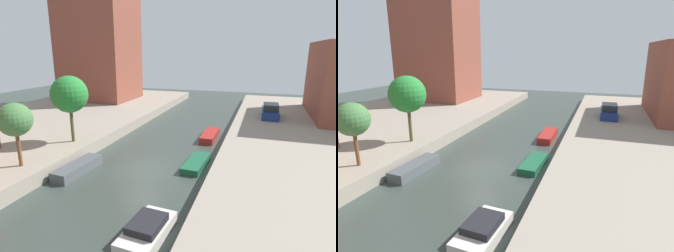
{
  "view_description": "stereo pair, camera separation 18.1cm",
  "coord_description": "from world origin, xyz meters",
  "views": [
    {
      "loc": [
        7.79,
        -17.05,
        8.22
      ],
      "look_at": [
        -0.42,
        7.0,
        1.41
      ],
      "focal_mm": 30.08,
      "sensor_mm": 36.0,
      "label": 1
    },
    {
      "loc": [
        7.97,
        -16.99,
        8.22
      ],
      "look_at": [
        -0.42,
        7.0,
        1.41
      ],
      "focal_mm": 30.08,
      "sensor_mm": 36.0,
      "label": 2
    }
  ],
  "objects": [
    {
      "name": "street_tree_2",
      "position": [
        -6.73,
        -4.06,
        4.06
      ],
      "size": [
        2.13,
        2.13,
        4.15
      ],
      "color": "brown",
      "rests_on": "quay_left"
    },
    {
      "name": "street_tree_3",
      "position": [
        -6.73,
        1.34,
        4.88
      ],
      "size": [
        2.92,
        2.92,
        5.36
      ],
      "color": "#4D4A2A",
      "rests_on": "quay_left"
    },
    {
      "name": "moored_boat_right_4",
      "position": [
        3.21,
        8.89,
        0.3
      ],
      "size": [
        1.26,
        4.27,
        0.6
      ],
      "color": "maroon",
      "rests_on": "ground_plane"
    },
    {
      "name": "moored_boat_right_3",
      "position": [
        3.53,
        1.86,
        0.23
      ],
      "size": [
        1.46,
        3.85,
        0.46
      ],
      "color": "#195638",
      "rests_on": "ground_plane"
    },
    {
      "name": "moored_boat_right_2",
      "position": [
        3.33,
        -6.89,
        0.38
      ],
      "size": [
        1.85,
        3.46,
        0.91
      ],
      "color": "beige",
      "rests_on": "ground_plane"
    },
    {
      "name": "ground_plane",
      "position": [
        0.0,
        0.0,
        0.0
      ],
      "size": [
        84.0,
        84.0,
        0.0
      ],
      "primitive_type": "plane",
      "color": "#333D38"
    },
    {
      "name": "apartment_tower_far",
      "position": [
        -16.0,
        20.86,
        14.18
      ],
      "size": [
        10.0,
        8.62,
        26.36
      ],
      "primitive_type": "cube",
      "color": "brown",
      "rests_on": "quay_left"
    },
    {
      "name": "moored_boat_left_2",
      "position": [
        -4.02,
        -1.89,
        0.34
      ],
      "size": [
        1.45,
        4.16,
        0.67
      ],
      "color": "#4C5156",
      "rests_on": "ground_plane"
    },
    {
      "name": "parked_car",
      "position": [
        8.68,
        15.66,
        1.66
      ],
      "size": [
        1.87,
        4.39,
        1.59
      ],
      "color": "navy",
      "rests_on": "quay_right"
    }
  ]
}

